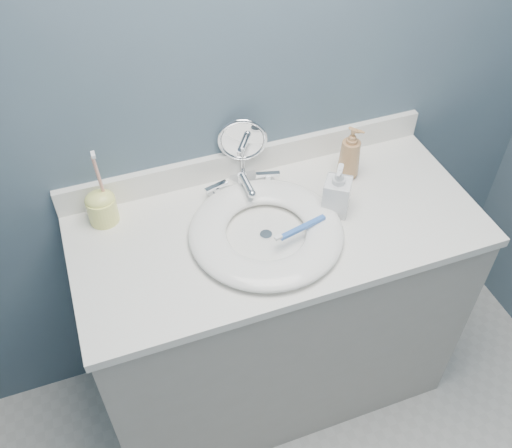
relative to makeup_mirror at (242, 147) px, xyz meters
name	(u,v)px	position (x,y,z in m)	size (l,w,h in m)	color
back_wall	(246,83)	(0.03, 0.04, 0.20)	(2.20, 0.02, 2.40)	#465969
vanity_cabinet	(275,315)	(0.03, -0.24, -0.58)	(1.20, 0.55, 0.85)	#A49E96
countertop	(278,228)	(0.03, -0.24, -0.14)	(1.22, 0.57, 0.03)	white
backsplash	(249,160)	(0.03, 0.02, -0.08)	(1.22, 0.02, 0.09)	white
basin	(266,231)	(-0.02, -0.27, -0.10)	(0.45, 0.45, 0.04)	white
drain	(266,235)	(-0.02, -0.27, -0.12)	(0.04, 0.04, 0.01)	silver
faucet	(244,187)	(-0.02, -0.07, -0.10)	(0.25, 0.13, 0.07)	silver
makeup_mirror	(242,147)	(0.00, 0.00, 0.00)	(0.15, 0.09, 0.23)	silver
soap_bottle_amber	(350,153)	(0.32, -0.11, -0.03)	(0.07, 0.07, 0.18)	#AB7A4D
soap_bottle_clear	(338,189)	(0.21, -0.24, -0.04)	(0.08, 0.08, 0.17)	silver
toothbrush_holder	(101,206)	(-0.45, -0.04, -0.07)	(0.09, 0.09, 0.25)	#F6F77B
toothbrush_lying	(301,228)	(0.07, -0.32, -0.08)	(0.17, 0.05, 0.02)	#3668C2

